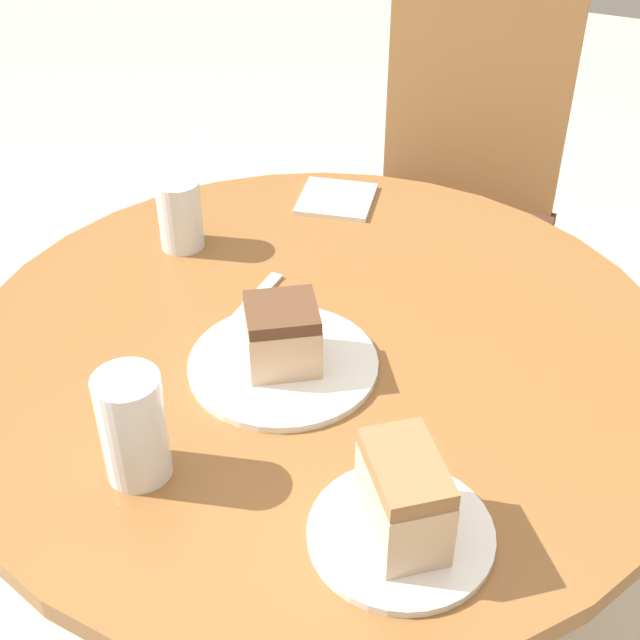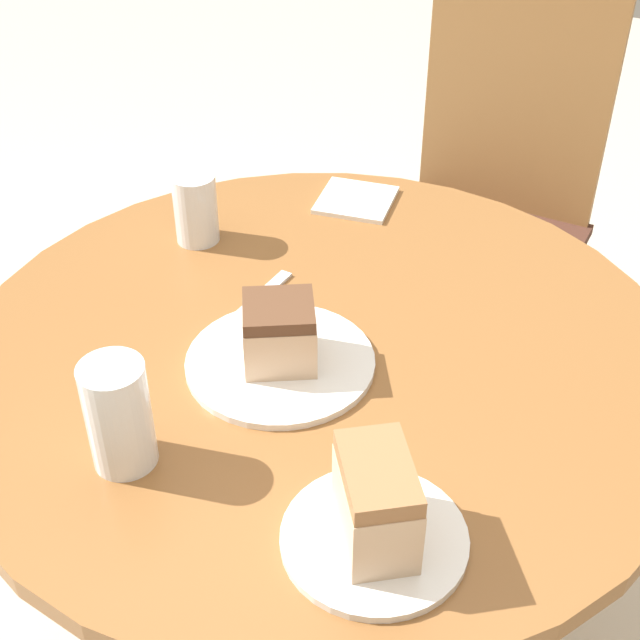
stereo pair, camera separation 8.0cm
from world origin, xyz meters
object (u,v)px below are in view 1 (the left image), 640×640
(plate_near, at_px, (283,364))
(cake_slice_far, at_px, (404,497))
(plate_far, at_px, (401,534))
(glass_water, at_px, (134,431))
(chair, at_px, (452,205))
(cake_slice_near, at_px, (282,335))
(glass_lemonade, at_px, (180,217))

(plate_near, distance_m, cake_slice_far, 0.31)
(plate_far, bearing_deg, glass_water, -175.07)
(plate_near, bearing_deg, plate_far, -41.38)
(glass_water, bearing_deg, chair, 88.02)
(plate_near, xyz_separation_m, cake_slice_near, (0.00, 0.00, 0.05))
(plate_near, bearing_deg, cake_slice_near, 0.00)
(cake_slice_near, bearing_deg, plate_far, -41.38)
(cake_slice_near, height_order, cake_slice_far, cake_slice_far)
(chair, bearing_deg, plate_near, -88.54)
(plate_near, height_order, glass_lemonade, glass_lemonade)
(cake_slice_far, bearing_deg, glass_water, -175.07)
(cake_slice_far, bearing_deg, plate_near, 138.62)
(plate_near, distance_m, glass_lemonade, 0.34)
(plate_near, height_order, plate_far, same)
(chair, distance_m, cake_slice_near, 1.03)
(chair, relative_size, glass_lemonade, 8.85)
(cake_slice_far, xyz_separation_m, glass_water, (-0.30, -0.03, 0.00))
(cake_slice_far, height_order, glass_water, glass_water)
(cake_slice_near, bearing_deg, chair, 91.84)
(glass_lemonade, bearing_deg, chair, 72.70)
(plate_far, distance_m, cake_slice_far, 0.06)
(glass_lemonade, height_order, glass_water, glass_water)
(cake_slice_near, height_order, glass_water, glass_water)
(plate_near, xyz_separation_m, glass_water, (-0.07, -0.23, 0.06))
(chair, bearing_deg, cake_slice_near, -88.54)
(plate_near, relative_size, glass_water, 1.80)
(cake_slice_near, bearing_deg, glass_lemonade, 142.38)
(chair, relative_size, glass_water, 7.18)
(plate_near, height_order, glass_water, glass_water)
(chair, distance_m, glass_water, 1.25)
(plate_far, relative_size, cake_slice_far, 1.50)
(cake_slice_far, xyz_separation_m, glass_lemonade, (-0.50, 0.41, -0.01))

